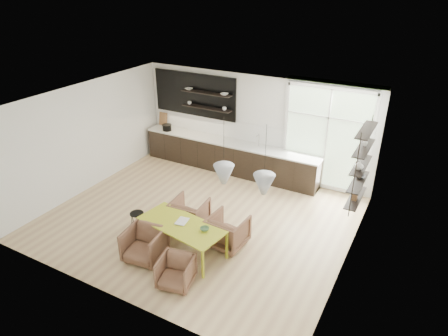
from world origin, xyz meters
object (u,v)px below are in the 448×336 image
armchair_front_left (145,244)px  wire_stool (137,219)px  armchair_back_left (190,213)px  armchair_back_right (228,231)px  dining_table (182,226)px  armchair_front_right (176,272)px

armchair_front_left → wire_stool: bearing=130.4°
armchair_back_left → armchair_back_right: 1.13m
dining_table → armchair_front_right: dining_table is taller
dining_table → wire_stool: 1.45m
dining_table → wire_stool: dining_table is taller
armchair_back_left → dining_table: bearing=109.2°
armchair_back_left → armchair_front_left: 1.44m
armchair_back_left → wire_stool: 1.21m
armchair_front_left → wire_stool: (-0.84, 0.77, -0.08)m
armchair_back_left → armchair_back_right: bearing=165.6°
armchair_front_right → wire_stool: armchair_front_right is taller
armchair_back_right → wire_stool: bearing=15.7°
dining_table → armchair_front_left: armchair_front_left is taller
wire_stool → armchair_front_left: bearing=-42.4°
armchair_front_left → armchair_front_right: armchair_front_left is taller
armchair_front_right → armchair_back_left: bearing=103.2°
dining_table → armchair_front_right: bearing=-53.5°
wire_stool → armchair_back_right: bearing=12.3°
armchair_back_left → wire_stool: armchair_back_left is taller
armchair_back_right → armchair_front_right: (-0.27, -1.56, -0.06)m
dining_table → wire_stool: size_ratio=4.65×
dining_table → armchair_front_left: 0.85m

